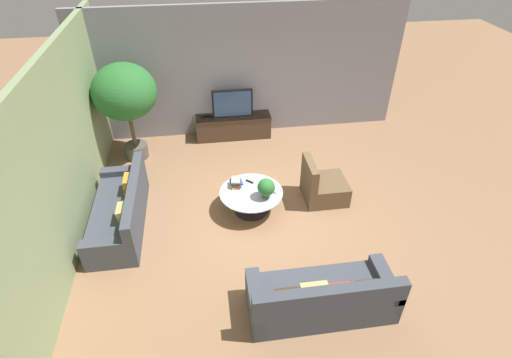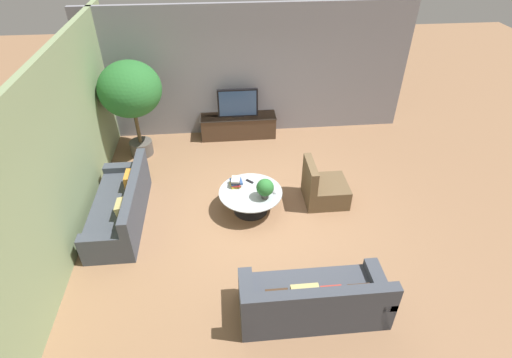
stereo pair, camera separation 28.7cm
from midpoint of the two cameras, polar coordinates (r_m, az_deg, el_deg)
name	(u,v)px [view 1 (the left image)]	position (r m, az deg, el deg)	size (l,w,h in m)	color
ground_plane	(265,214)	(7.48, 0.23, -5.02)	(24.00, 24.00, 0.00)	#8C6647
back_wall_stone	(243,72)	(9.50, -2.71, 15.05)	(7.40, 0.12, 3.00)	gray
side_wall_left	(63,154)	(7.13, -26.93, 3.19)	(0.12, 7.40, 3.00)	gray
media_console	(233,126)	(9.70, -4.11, 7.53)	(1.81, 0.50, 0.55)	#473323
television	(232,103)	(9.43, -4.27, 10.70)	(0.94, 0.13, 0.67)	black
coffee_table	(251,197)	(7.37, -1.80, -2.64)	(1.17, 1.17, 0.44)	black
couch_by_wall	(121,212)	(7.54, -19.77, -4.44)	(0.84, 2.19, 0.84)	#3D424C
couch_near_entry	(322,298)	(5.88, 7.95, -16.51)	(2.06, 0.84, 0.84)	#3D424C
armchair_wicker	(322,187)	(7.76, 8.42, -1.11)	(0.80, 0.76, 0.86)	brown
potted_palm_tall	(125,94)	(8.78, -19.12, 11.36)	(1.30, 1.30, 2.15)	#514C47
potted_plant_tabletop	(266,188)	(7.03, 0.26, -1.26)	(0.31, 0.31, 0.38)	#514C47
book_stack	(236,183)	(7.41, -4.01, -0.52)	(0.25, 0.29, 0.16)	gold
remote_black	(249,182)	(7.53, -2.03, -0.38)	(0.04, 0.16, 0.02)	black
remote_silver	(274,191)	(7.30, 1.51, -1.69)	(0.04, 0.16, 0.02)	gray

